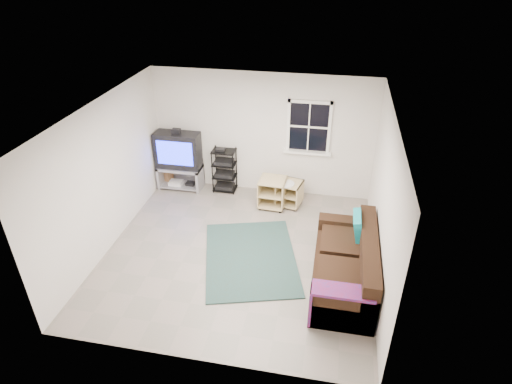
% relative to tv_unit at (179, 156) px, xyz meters
% --- Properties ---
extents(room, '(4.60, 4.62, 4.60)m').
position_rel_tv_unit_xyz_m(room, '(2.73, 0.23, 0.71)').
color(room, gray).
rests_on(room, ground).
extents(tv_unit, '(0.95, 0.47, 1.39)m').
position_rel_tv_unit_xyz_m(tv_unit, '(0.00, 0.00, 0.00)').
color(tv_unit, '#9F9EA6').
rests_on(tv_unit, ground).
extents(av_rack, '(0.49, 0.36, 0.99)m').
position_rel_tv_unit_xyz_m(av_rack, '(0.99, 0.06, -0.34)').
color(av_rack, black).
rests_on(av_rack, ground).
extents(side_table_left, '(0.55, 0.55, 0.62)m').
position_rel_tv_unit_xyz_m(side_table_left, '(2.12, -0.36, -0.43)').
color(side_table_left, '#CDB67E').
rests_on(side_table_left, ground).
extents(side_table_right, '(0.57, 0.57, 0.55)m').
position_rel_tv_unit_xyz_m(side_table_right, '(2.45, -0.26, -0.46)').
color(side_table_right, '#CDB67E').
rests_on(side_table_right, ground).
extents(sofa, '(0.93, 2.10, 0.96)m').
position_rel_tv_unit_xyz_m(sofa, '(3.63, -2.49, -0.43)').
color(sofa, black).
rests_on(sofa, ground).
extents(shag_rug, '(2.05, 2.44, 0.02)m').
position_rel_tv_unit_xyz_m(shag_rug, '(2.02, -2.15, -0.75)').
color(shag_rug, '#332216').
rests_on(shag_rug, ground).
extents(paper_bag, '(0.31, 0.26, 0.38)m').
position_rel_tv_unit_xyz_m(paper_bag, '(-0.39, 0.13, -0.58)').
color(paper_bag, '#976643').
rests_on(paper_bag, ground).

